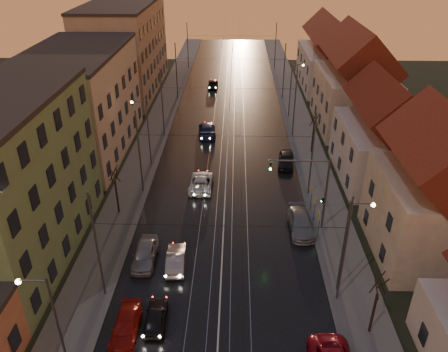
# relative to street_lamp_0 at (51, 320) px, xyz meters

# --- Properties ---
(road) EXTENTS (16.00, 120.00, 0.04)m
(road) POSITION_rel_street_lamp_0_xyz_m (9.10, 38.00, -4.87)
(road) COLOR black
(road) RESTS_ON ground
(sidewalk_left) EXTENTS (4.00, 120.00, 0.15)m
(sidewalk_left) POSITION_rel_street_lamp_0_xyz_m (-0.90, 38.00, -4.81)
(sidewalk_left) COLOR #4C4C4C
(sidewalk_left) RESTS_ON ground
(sidewalk_right) EXTENTS (4.00, 120.00, 0.15)m
(sidewalk_right) POSITION_rel_street_lamp_0_xyz_m (19.10, 38.00, -4.81)
(sidewalk_right) COLOR #4C4C4C
(sidewalk_right) RESTS_ON ground
(tram_rail_0) EXTENTS (0.06, 120.00, 0.03)m
(tram_rail_0) POSITION_rel_street_lamp_0_xyz_m (6.90, 38.00, -4.83)
(tram_rail_0) COLOR gray
(tram_rail_0) RESTS_ON road
(tram_rail_1) EXTENTS (0.06, 120.00, 0.03)m
(tram_rail_1) POSITION_rel_street_lamp_0_xyz_m (8.33, 38.00, -4.83)
(tram_rail_1) COLOR gray
(tram_rail_1) RESTS_ON road
(tram_rail_2) EXTENTS (0.06, 120.00, 0.03)m
(tram_rail_2) POSITION_rel_street_lamp_0_xyz_m (9.87, 38.00, -4.83)
(tram_rail_2) COLOR gray
(tram_rail_2) RESTS_ON road
(tram_rail_3) EXTENTS (0.06, 120.00, 0.03)m
(tram_rail_3) POSITION_rel_street_lamp_0_xyz_m (11.30, 38.00, -4.83)
(tram_rail_3) COLOR gray
(tram_rail_3) RESTS_ON road
(apartment_left_2) EXTENTS (10.00, 20.00, 12.00)m
(apartment_left_2) POSITION_rel_street_lamp_0_xyz_m (-8.40, 32.00, 1.11)
(apartment_left_2) COLOR #C6B299
(apartment_left_2) RESTS_ON ground
(apartment_left_3) EXTENTS (10.00, 24.00, 14.00)m
(apartment_left_3) POSITION_rel_street_lamp_0_xyz_m (-8.40, 56.00, 2.11)
(apartment_left_3) COLOR #947A5F
(apartment_left_3) RESTS_ON ground
(house_right_1) EXTENTS (8.67, 10.20, 10.80)m
(house_right_1) POSITION_rel_street_lamp_0_xyz_m (26.10, 13.00, 0.56)
(house_right_1) COLOR tan
(house_right_1) RESTS_ON ground
(house_right_2) EXTENTS (9.18, 12.24, 9.20)m
(house_right_2) POSITION_rel_street_lamp_0_xyz_m (26.10, 26.00, -0.24)
(house_right_2) COLOR beige
(house_right_2) RESTS_ON ground
(house_right_3) EXTENTS (9.18, 14.28, 11.50)m
(house_right_3) POSITION_rel_street_lamp_0_xyz_m (26.10, 41.00, 0.92)
(house_right_3) COLOR tan
(house_right_3) RESTS_ON ground
(house_right_4) EXTENTS (9.18, 16.32, 10.00)m
(house_right_4) POSITION_rel_street_lamp_0_xyz_m (26.10, 59.00, 0.16)
(house_right_4) COLOR beige
(house_right_4) RESTS_ON ground
(catenary_pole_l_1) EXTENTS (0.16, 0.16, 9.00)m
(catenary_pole_l_1) POSITION_rel_street_lamp_0_xyz_m (0.50, 7.00, -0.39)
(catenary_pole_l_1) COLOR #595B60
(catenary_pole_l_1) RESTS_ON ground
(catenary_pole_r_1) EXTENTS (0.16, 0.16, 9.00)m
(catenary_pole_r_1) POSITION_rel_street_lamp_0_xyz_m (17.70, 7.00, -0.39)
(catenary_pole_r_1) COLOR #595B60
(catenary_pole_r_1) RESTS_ON ground
(catenary_pole_l_2) EXTENTS (0.16, 0.16, 9.00)m
(catenary_pole_l_2) POSITION_rel_street_lamp_0_xyz_m (0.50, 22.00, -0.39)
(catenary_pole_l_2) COLOR #595B60
(catenary_pole_l_2) RESTS_ON ground
(catenary_pole_r_2) EXTENTS (0.16, 0.16, 9.00)m
(catenary_pole_r_2) POSITION_rel_street_lamp_0_xyz_m (17.70, 22.00, -0.39)
(catenary_pole_r_2) COLOR #595B60
(catenary_pole_r_2) RESTS_ON ground
(catenary_pole_l_3) EXTENTS (0.16, 0.16, 9.00)m
(catenary_pole_l_3) POSITION_rel_street_lamp_0_xyz_m (0.50, 37.00, -0.39)
(catenary_pole_l_3) COLOR #595B60
(catenary_pole_l_3) RESTS_ON ground
(catenary_pole_r_3) EXTENTS (0.16, 0.16, 9.00)m
(catenary_pole_r_3) POSITION_rel_street_lamp_0_xyz_m (17.70, 37.00, -0.39)
(catenary_pole_r_3) COLOR #595B60
(catenary_pole_r_3) RESTS_ON ground
(catenary_pole_l_4) EXTENTS (0.16, 0.16, 9.00)m
(catenary_pole_l_4) POSITION_rel_street_lamp_0_xyz_m (0.50, 52.00, -0.39)
(catenary_pole_l_4) COLOR #595B60
(catenary_pole_l_4) RESTS_ON ground
(catenary_pole_r_4) EXTENTS (0.16, 0.16, 9.00)m
(catenary_pole_r_4) POSITION_rel_street_lamp_0_xyz_m (17.70, 52.00, -0.39)
(catenary_pole_r_4) COLOR #595B60
(catenary_pole_r_4) RESTS_ON ground
(catenary_pole_l_5) EXTENTS (0.16, 0.16, 9.00)m
(catenary_pole_l_5) POSITION_rel_street_lamp_0_xyz_m (0.50, 70.00, -0.39)
(catenary_pole_l_5) COLOR #595B60
(catenary_pole_l_5) RESTS_ON ground
(catenary_pole_r_5) EXTENTS (0.16, 0.16, 9.00)m
(catenary_pole_r_5) POSITION_rel_street_lamp_0_xyz_m (17.70, 70.00, -0.39)
(catenary_pole_r_5) COLOR #595B60
(catenary_pole_r_5) RESTS_ON ground
(street_lamp_0) EXTENTS (1.75, 0.32, 8.00)m
(street_lamp_0) POSITION_rel_street_lamp_0_xyz_m (0.00, 0.00, 0.00)
(street_lamp_0) COLOR #595B60
(street_lamp_0) RESTS_ON ground
(street_lamp_1) EXTENTS (1.75, 0.32, 8.00)m
(street_lamp_1) POSITION_rel_street_lamp_0_xyz_m (18.21, 8.00, 0.00)
(street_lamp_1) COLOR #595B60
(street_lamp_1) RESTS_ON ground
(street_lamp_2) EXTENTS (1.75, 0.32, 8.00)m
(street_lamp_2) POSITION_rel_street_lamp_0_xyz_m (0.00, 28.00, 0.00)
(street_lamp_2) COLOR #595B60
(street_lamp_2) RESTS_ON ground
(street_lamp_3) EXTENTS (1.75, 0.32, 8.00)m
(street_lamp_3) POSITION_rel_street_lamp_0_xyz_m (18.21, 44.00, 0.00)
(street_lamp_3) COLOR #595B60
(street_lamp_3) RESTS_ON ground
(traffic_light_mast) EXTENTS (5.30, 0.32, 7.20)m
(traffic_light_mast) POSITION_rel_street_lamp_0_xyz_m (17.10, 16.00, -0.29)
(traffic_light_mast) COLOR #595B60
(traffic_light_mast) RESTS_ON ground
(bare_tree_0) EXTENTS (1.09, 1.09, 5.11)m
(bare_tree_0) POSITION_rel_street_lamp_0_xyz_m (-1.09, 18.00, -2.40)
(bare_tree_0) COLOR black
(bare_tree_0) RESTS_ON ground
(bare_tree_1) EXTENTS (1.09, 1.09, 5.11)m
(bare_tree_1) POSITION_rel_street_lamp_0_xyz_m (19.31, 4.00, -2.40)
(bare_tree_1) COLOR black
(bare_tree_1) RESTS_ON ground
(bare_tree_2) EXTENTS (1.09, 1.09, 5.11)m
(bare_tree_2) POSITION_rel_street_lamp_0_xyz_m (19.51, 32.00, -2.40)
(bare_tree_2) COLOR black
(bare_tree_2) RESTS_ON ground
(driving_car_0) EXTENTS (1.56, 3.62, 1.22)m
(driving_car_0) POSITION_rel_street_lamp_0_xyz_m (4.76, 4.40, -4.28)
(driving_car_0) COLOR black
(driving_car_0) RESTS_ON ground
(driving_car_1) EXTENTS (1.71, 4.23, 1.37)m
(driving_car_1) POSITION_rel_street_lamp_0_xyz_m (5.40, 10.44, -4.20)
(driving_car_1) COLOR #A1A0A5
(driving_car_1) RESTS_ON ground
(driving_car_2) EXTENTS (2.51, 5.19, 1.42)m
(driving_car_2) POSITION_rel_street_lamp_0_xyz_m (6.54, 22.97, -4.17)
(driving_car_2) COLOR silver
(driving_car_2) RESTS_ON ground
(driving_car_3) EXTENTS (2.68, 5.63, 1.58)m
(driving_car_3) POSITION_rel_street_lamp_0_xyz_m (6.28, 37.06, -4.09)
(driving_car_3) COLOR #18234A
(driving_car_3) RESTS_ON ground
(driving_car_4) EXTENTS (1.79, 4.39, 1.49)m
(driving_car_4) POSITION_rel_street_lamp_0_xyz_m (6.06, 57.86, -4.14)
(driving_car_4) COLOR black
(driving_car_4) RESTS_ON ground
(parked_left_2) EXTENTS (1.74, 4.22, 1.22)m
(parked_left_2) POSITION_rel_street_lamp_0_xyz_m (2.90, 3.47, -4.27)
(parked_left_2) COLOR #A21610
(parked_left_2) RESTS_ON ground
(parked_left_3) EXTENTS (1.84, 4.54, 1.54)m
(parked_left_3) POSITION_rel_street_lamp_0_xyz_m (2.80, 10.95, -4.11)
(parked_left_3) COLOR #96959A
(parked_left_3) RESTS_ON ground
(parked_right_1) EXTENTS (2.23, 5.16, 1.48)m
(parked_right_1) POSITION_rel_street_lamp_0_xyz_m (16.11, 15.68, -4.15)
(parked_right_1) COLOR gray
(parked_right_1) RESTS_ON ground
(parked_right_2) EXTENTS (2.27, 4.60, 1.51)m
(parked_right_2) POSITION_rel_street_lamp_0_xyz_m (16.01, 28.36, -4.13)
(parked_right_2) COLOR black
(parked_right_2) RESTS_ON ground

